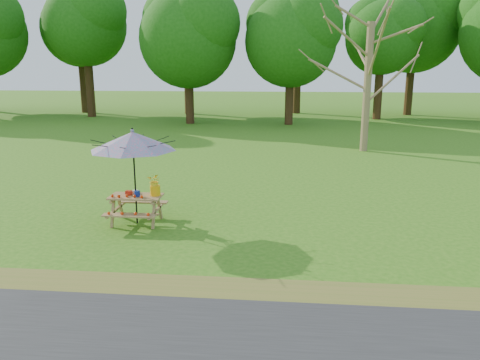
{
  "coord_description": "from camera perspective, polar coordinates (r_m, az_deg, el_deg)",
  "views": [
    {
      "loc": [
        3.3,
        -9.69,
        3.59
      ],
      "look_at": [
        2.33,
        0.5,
        1.1
      ],
      "focal_mm": 35.0,
      "sensor_mm": 36.0,
      "label": 1
    }
  ],
  "objects": [
    {
      "name": "drygrass_strip",
      "position": [
        8.44,
        -18.63,
        -12.25
      ],
      "size": [
        120.0,
        1.2,
        0.01
      ],
      "primitive_type": "cube",
      "color": "olive",
      "rests_on": "ground"
    },
    {
      "name": "ground",
      "position": [
        10.84,
        -12.68,
        -6.0
      ],
      "size": [
        120.0,
        120.0,
        0.0
      ],
      "primitive_type": "plane",
      "color": "#347316",
      "rests_on": "ground"
    },
    {
      "name": "patio_umbrella",
      "position": [
        10.86,
        -12.93,
        4.64
      ],
      "size": [
        2.06,
        2.06,
        2.25
      ],
      "color": "black",
      "rests_on": "ground"
    },
    {
      "name": "tomatoes_row",
      "position": [
        11.0,
        -13.62,
        -1.92
      ],
      "size": [
        0.77,
        0.13,
        0.07
      ],
      "primitive_type": null,
      "color": "#EE3508",
      "rests_on": "picnic_table"
    },
    {
      "name": "flower_bucket",
      "position": [
        10.99,
        -10.33,
        -0.44
      ],
      "size": [
        0.36,
        0.33,
        0.53
      ],
      "color": "#FFB00D",
      "rests_on": "picnic_table"
    },
    {
      "name": "produce_bins",
      "position": [
        11.17,
        -12.8,
        -1.55
      ],
      "size": [
        0.38,
        0.4,
        0.13
      ],
      "color": "red",
      "rests_on": "picnic_table"
    },
    {
      "name": "picnic_table",
      "position": [
        11.22,
        -12.5,
        -3.56
      ],
      "size": [
        1.2,
        1.32,
        0.67
      ],
      "color": "#9D7747",
      "rests_on": "ground"
    }
  ]
}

